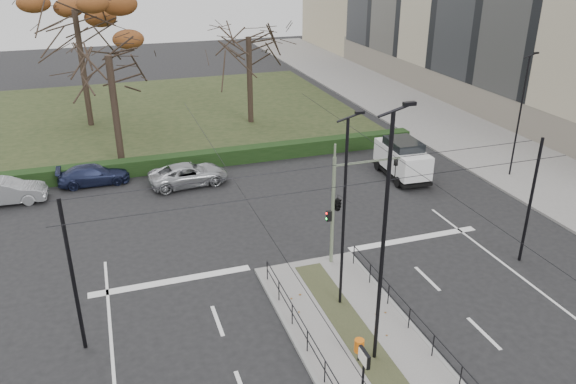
{
  "coord_description": "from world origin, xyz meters",
  "views": [
    {
      "loc": [
        -7.84,
        -15.93,
        13.53
      ],
      "look_at": [
        0.36,
        8.32,
        2.13
      ],
      "focal_mm": 35.0,
      "sensor_mm": 36.0,
      "label": 1
    }
  ],
  "objects_px": {
    "streetlamp_median_far": "(344,213)",
    "rust_tree": "(74,9)",
    "bare_tree_near": "(109,64)",
    "traffic_light": "(339,202)",
    "parked_car_second": "(5,192)",
    "streetlamp_median_near": "(384,241)",
    "streetlamp_sidewalk": "(520,115)",
    "white_van": "(402,158)",
    "litter_bin": "(359,346)",
    "parked_car_fourth": "(189,174)",
    "parked_car_third": "(94,175)",
    "bare_tree_center": "(249,43)",
    "info_panel": "(364,364)"
  },
  "relations": [
    {
      "from": "streetlamp_median_far",
      "to": "parked_car_third",
      "type": "bearing_deg",
      "value": 119.3
    },
    {
      "from": "traffic_light",
      "to": "streetlamp_median_far",
      "type": "relative_size",
      "value": 0.64
    },
    {
      "from": "traffic_light",
      "to": "streetlamp_median_far",
      "type": "height_order",
      "value": "streetlamp_median_far"
    },
    {
      "from": "rust_tree",
      "to": "bare_tree_near",
      "type": "height_order",
      "value": "rust_tree"
    },
    {
      "from": "streetlamp_median_far",
      "to": "white_van",
      "type": "xyz_separation_m",
      "value": [
        9.14,
        11.43,
        -2.93
      ]
    },
    {
      "from": "rust_tree",
      "to": "streetlamp_median_far",
      "type": "bearing_deg",
      "value": -72.34
    },
    {
      "from": "streetlamp_median_near",
      "to": "parked_car_second",
      "type": "xyz_separation_m",
      "value": [
        -13.81,
        18.49,
        -4.09
      ]
    },
    {
      "from": "parked_car_second",
      "to": "bare_tree_near",
      "type": "height_order",
      "value": "bare_tree_near"
    },
    {
      "from": "traffic_light",
      "to": "rust_tree",
      "type": "relative_size",
      "value": 0.44
    },
    {
      "from": "traffic_light",
      "to": "parked_car_second",
      "type": "xyz_separation_m",
      "value": [
        -15.16,
        11.98,
        -2.39
      ]
    },
    {
      "from": "streetlamp_median_far",
      "to": "parked_car_third",
      "type": "xyz_separation_m",
      "value": [
        -9.21,
        16.4,
        -3.58
      ]
    },
    {
      "from": "streetlamp_sidewalk",
      "to": "white_van",
      "type": "xyz_separation_m",
      "value": [
        -6.54,
        2.16,
        -2.74
      ]
    },
    {
      "from": "bare_tree_center",
      "to": "bare_tree_near",
      "type": "bearing_deg",
      "value": -147.33
    },
    {
      "from": "bare_tree_center",
      "to": "bare_tree_near",
      "type": "height_order",
      "value": "bare_tree_near"
    },
    {
      "from": "info_panel",
      "to": "parked_car_third",
      "type": "distance_m",
      "value": 23.2
    },
    {
      "from": "traffic_light",
      "to": "parked_car_fourth",
      "type": "bearing_deg",
      "value": 113.35
    },
    {
      "from": "streetlamp_sidewalk",
      "to": "bare_tree_center",
      "type": "height_order",
      "value": "bare_tree_center"
    },
    {
      "from": "streetlamp_median_near",
      "to": "bare_tree_center",
      "type": "xyz_separation_m",
      "value": [
        3.38,
        29.08,
        1.59
      ]
    },
    {
      "from": "streetlamp_median_far",
      "to": "rust_tree",
      "type": "xyz_separation_m",
      "value": [
        -9.21,
        28.93,
        4.8
      ]
    },
    {
      "from": "litter_bin",
      "to": "parked_car_third",
      "type": "xyz_separation_m",
      "value": [
        -8.41,
        19.8,
        -0.17
      ]
    },
    {
      "from": "parked_car_fourth",
      "to": "bare_tree_center",
      "type": "relative_size",
      "value": 0.53
    },
    {
      "from": "streetlamp_median_far",
      "to": "litter_bin",
      "type": "bearing_deg",
      "value": -103.22
    },
    {
      "from": "streetlamp_median_near",
      "to": "streetlamp_median_far",
      "type": "bearing_deg",
      "value": 87.27
    },
    {
      "from": "white_van",
      "to": "traffic_light",
      "type": "bearing_deg",
      "value": -133.69
    },
    {
      "from": "traffic_light",
      "to": "white_van",
      "type": "bearing_deg",
      "value": 46.31
    },
    {
      "from": "litter_bin",
      "to": "bare_tree_center",
      "type": "distance_m",
      "value": 29.87
    },
    {
      "from": "streetlamp_median_near",
      "to": "litter_bin",
      "type": "bearing_deg",
      "value": 178.83
    },
    {
      "from": "parked_car_second",
      "to": "bare_tree_near",
      "type": "xyz_separation_m",
      "value": [
        6.55,
        3.76,
        6.02
      ]
    },
    {
      "from": "parked_car_second",
      "to": "parked_car_third",
      "type": "height_order",
      "value": "parked_car_second"
    },
    {
      "from": "rust_tree",
      "to": "bare_tree_near",
      "type": "bearing_deg",
      "value": -79.95
    },
    {
      "from": "parked_car_fourth",
      "to": "white_van",
      "type": "distance_m",
      "value": 13.23
    },
    {
      "from": "parked_car_third",
      "to": "bare_tree_center",
      "type": "height_order",
      "value": "bare_tree_center"
    },
    {
      "from": "streetlamp_sidewalk",
      "to": "parked_car_second",
      "type": "distance_m",
      "value": 30.4
    },
    {
      "from": "litter_bin",
      "to": "info_panel",
      "type": "relative_size",
      "value": 0.38
    },
    {
      "from": "traffic_light",
      "to": "parked_car_fourth",
      "type": "height_order",
      "value": "traffic_light"
    },
    {
      "from": "litter_bin",
      "to": "rust_tree",
      "type": "relative_size",
      "value": 0.08
    },
    {
      "from": "parked_car_second",
      "to": "white_van",
      "type": "bearing_deg",
      "value": -95.9
    },
    {
      "from": "traffic_light",
      "to": "litter_bin",
      "type": "distance_m",
      "value": 7.18
    },
    {
      "from": "parked_car_third",
      "to": "streetlamp_median_far",
      "type": "bearing_deg",
      "value": -150.8
    },
    {
      "from": "traffic_light",
      "to": "parked_car_third",
      "type": "xyz_separation_m",
      "value": [
        -10.39,
        13.3,
        -2.5
      ]
    },
    {
      "from": "streetlamp_median_far",
      "to": "bare_tree_center",
      "type": "bearing_deg",
      "value": 82.86
    },
    {
      "from": "streetlamp_median_near",
      "to": "bare_tree_near",
      "type": "bearing_deg",
      "value": 108.07
    },
    {
      "from": "parked_car_fourth",
      "to": "white_van",
      "type": "bearing_deg",
      "value": -108.57
    },
    {
      "from": "traffic_light",
      "to": "bare_tree_center",
      "type": "xyz_separation_m",
      "value": [
        2.03,
        22.56,
        3.28
      ]
    },
    {
      "from": "traffic_light",
      "to": "streetlamp_median_far",
      "type": "distance_m",
      "value": 3.49
    },
    {
      "from": "parked_car_second",
      "to": "rust_tree",
      "type": "xyz_separation_m",
      "value": [
        4.76,
        13.85,
        8.28
      ]
    },
    {
      "from": "streetlamp_sidewalk",
      "to": "parked_car_third",
      "type": "relative_size",
      "value": 1.81
    },
    {
      "from": "streetlamp_median_near",
      "to": "streetlamp_sidewalk",
      "type": "relative_size",
      "value": 1.21
    },
    {
      "from": "bare_tree_near",
      "to": "parked_car_fourth",
      "type": "bearing_deg",
      "value": -49.8
    },
    {
      "from": "info_panel",
      "to": "streetlamp_median_far",
      "type": "xyz_separation_m",
      "value": [
        1.71,
        5.51,
        2.23
      ]
    }
  ]
}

